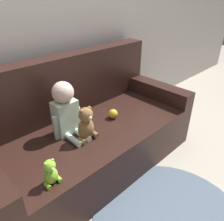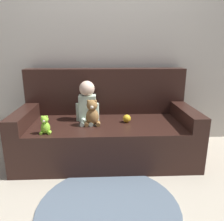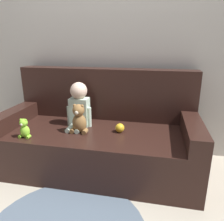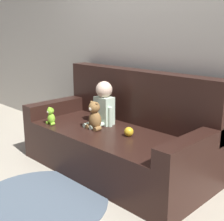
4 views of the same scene
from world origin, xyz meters
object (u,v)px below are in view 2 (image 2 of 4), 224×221
at_px(teddy_bear_brown, 92,114).
at_px(toy_ball, 127,119).
at_px(couch, 106,128).
at_px(plush_toy_side, 45,125).
at_px(person_baby, 87,102).

xyz_separation_m(teddy_bear_brown, toy_ball, (0.37, 0.08, -0.09)).
xyz_separation_m(couch, plush_toy_side, (-0.58, -0.40, 0.19)).
xyz_separation_m(teddy_bear_brown, plush_toy_side, (-0.43, -0.21, -0.05)).
bearing_deg(couch, toy_ball, -25.30).
bearing_deg(plush_toy_side, person_baby, 45.64).
relative_size(person_baby, toy_ball, 5.16).
xyz_separation_m(couch, teddy_bear_brown, (-0.15, -0.19, 0.23)).
xyz_separation_m(couch, toy_ball, (0.22, -0.11, 0.14)).
distance_m(couch, teddy_bear_brown, 0.33).
bearing_deg(person_baby, couch, 3.84).
relative_size(couch, plush_toy_side, 10.67).
height_order(person_baby, toy_ball, person_baby).
bearing_deg(toy_ball, couch, 154.70).
bearing_deg(plush_toy_side, toy_ball, 19.94).
bearing_deg(teddy_bear_brown, couch, 51.82).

